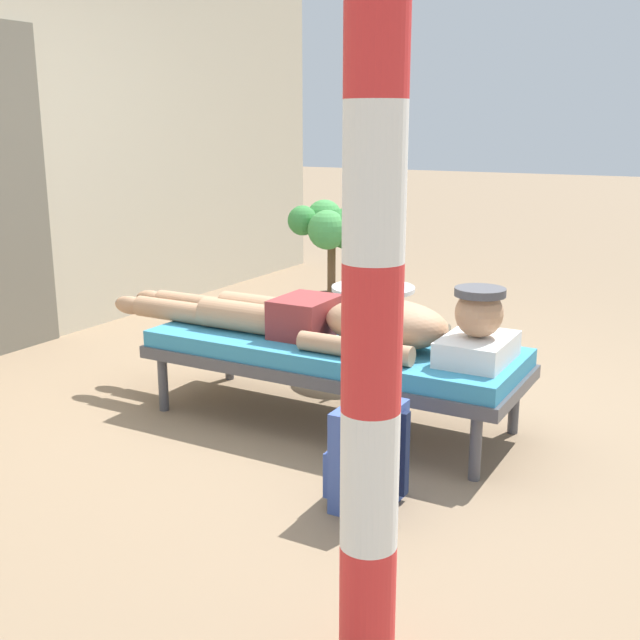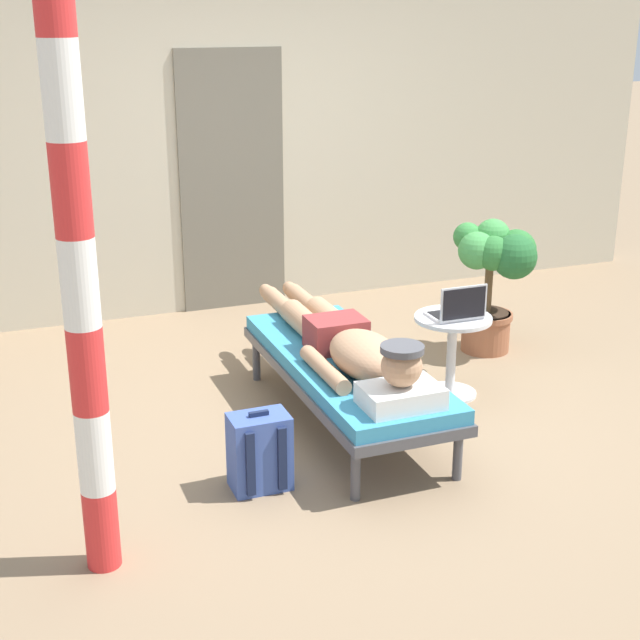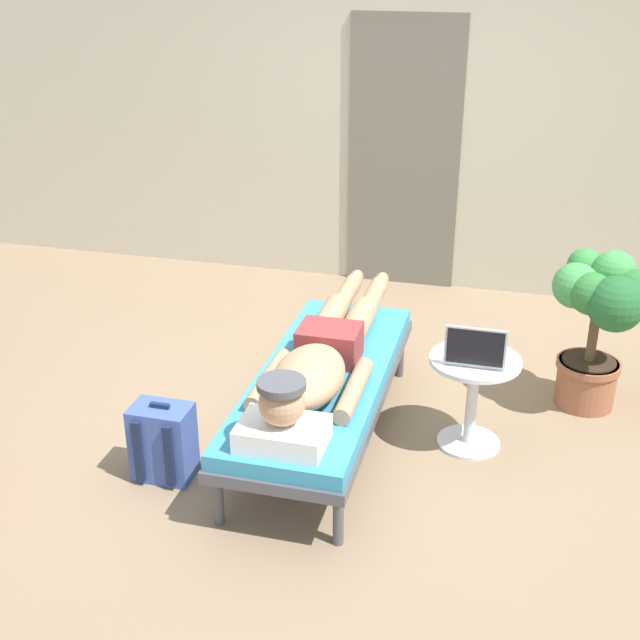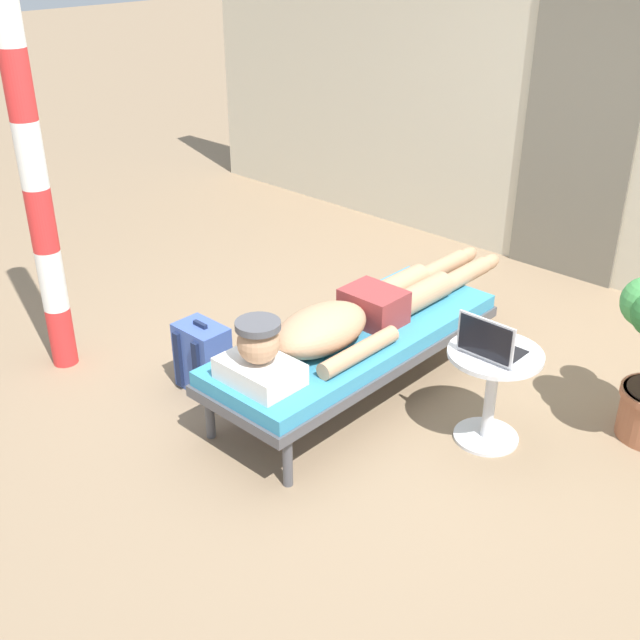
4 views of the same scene
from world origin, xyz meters
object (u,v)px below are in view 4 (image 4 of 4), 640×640
at_px(laptop, 491,345).
at_px(person_reclining, 350,317).
at_px(side_table, 492,381).
at_px(lounge_chair, 356,342).
at_px(porch_post, 30,155).
at_px(backpack, 203,357).

bearing_deg(laptop, person_reclining, -168.88).
height_order(person_reclining, side_table, person_reclining).
relative_size(lounge_chair, side_table, 3.54).
xyz_separation_m(laptop, porch_post, (-2.32, -1.04, 0.72)).
distance_m(side_table, porch_post, 2.73).
xyz_separation_m(side_table, laptop, (0.00, -0.05, 0.23)).
height_order(lounge_chair, backpack, backpack).
height_order(laptop, backpack, laptop).
distance_m(person_reclining, porch_post, 1.94).
relative_size(person_reclining, backpack, 5.12).
bearing_deg(lounge_chair, side_table, 11.12).
bearing_deg(laptop, porch_post, -155.89).
height_order(lounge_chair, person_reclining, person_reclining).
bearing_deg(person_reclining, porch_post, -150.10).
bearing_deg(side_table, backpack, -155.12).
bearing_deg(lounge_chair, laptop, 7.47).
xyz_separation_m(person_reclining, side_table, (0.78, 0.21, -0.16)).
relative_size(side_table, laptop, 1.69).
bearing_deg(person_reclining, backpack, -145.33).
distance_m(person_reclining, side_table, 0.83).
bearing_deg(side_table, laptop, -90.00).
xyz_separation_m(person_reclining, porch_post, (-1.54, -0.89, 0.78)).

